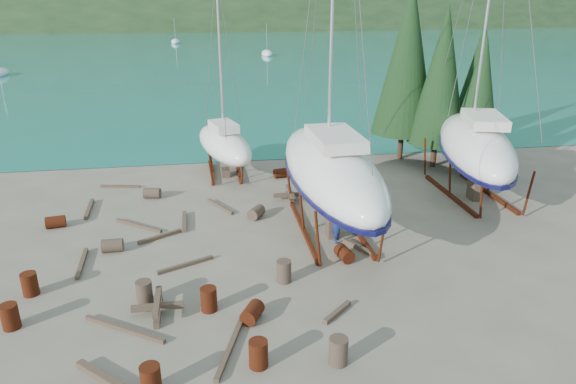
{
  "coord_description": "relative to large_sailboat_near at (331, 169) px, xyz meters",
  "views": [
    {
      "loc": [
        -1.93,
        -17.94,
        10.37
      ],
      "look_at": [
        1.47,
        3.0,
        2.26
      ],
      "focal_mm": 32.0,
      "sensor_mm": 36.0,
      "label": 1
    }
  ],
  "objects": [
    {
      "name": "ground",
      "position": [
        -3.52,
        -3.5,
        -3.04
      ],
      "size": [
        600.0,
        600.0,
        0.0
      ],
      "primitive_type": "plane",
      "color": "#5F5A4B",
      "rests_on": "ground"
    },
    {
      "name": "bay_water",
      "position": [
        -3.52,
        311.5,
        -3.03
      ],
      "size": [
        700.0,
        700.0,
        0.0
      ],
      "primitive_type": "plane",
      "color": "teal",
      "rests_on": "ground"
    },
    {
      "name": "far_hill",
      "position": [
        -3.52,
        316.5,
        -3.04
      ],
      "size": [
        800.0,
        360.0,
        110.0
      ],
      "primitive_type": "ellipsoid",
      "color": "black",
      "rests_on": "ground"
    },
    {
      "name": "far_house_left",
      "position": [
        -63.52,
        186.5,
        -0.12
      ],
      "size": [
        6.6,
        5.6,
        5.6
      ],
      "color": "beige",
      "rests_on": "ground"
    },
    {
      "name": "far_house_center",
      "position": [
        -23.52,
        186.5,
        -0.12
      ],
      "size": [
        6.6,
        5.6,
        5.6
      ],
      "color": "beige",
      "rests_on": "ground"
    },
    {
      "name": "far_house_right",
      "position": [
        26.48,
        186.5,
        -0.12
      ],
      "size": [
        6.6,
        5.6,
        5.6
      ],
      "color": "beige",
      "rests_on": "ground"
    },
    {
      "name": "cypress_near_right",
      "position": [
        8.98,
        8.5,
        2.75
      ],
      "size": [
        3.6,
        3.6,
        10.0
      ],
      "color": "black",
      "rests_on": "ground"
    },
    {
      "name": "cypress_mid_right",
      "position": [
        10.48,
        6.5,
        1.88
      ],
      "size": [
        3.06,
        3.06,
        8.5
      ],
      "color": "black",
      "rests_on": "ground"
    },
    {
      "name": "cypress_back_left",
      "position": [
        7.48,
        10.5,
        3.62
      ],
      "size": [
        4.14,
        4.14,
        11.5
      ],
      "color": "black",
      "rests_on": "ground"
    },
    {
      "name": "cypress_far_right",
      "position": [
        11.98,
        9.5,
        2.17
      ],
      "size": [
        3.24,
        3.24,
        9.0
      ],
      "color": "black",
      "rests_on": "ground"
    },
    {
      "name": "moored_boat_mid",
      "position": [
        6.48,
        76.5,
        -2.65
      ],
      "size": [
        2.0,
        5.0,
        6.05
      ],
      "color": "white",
      "rests_on": "ground"
    },
    {
      "name": "moored_boat_far",
      "position": [
        -11.52,
        106.5,
        -2.65
      ],
      "size": [
        2.0,
        5.0,
        6.05
      ],
      "color": "white",
      "rests_on": "ground"
    },
    {
      "name": "large_sailboat_near",
      "position": [
        0.0,
        0.0,
        0.0
      ],
      "size": [
        3.84,
        12.08,
        18.88
      ],
      "rotation": [
        0.0,
        0.0,
        0.03
      ],
      "color": "white",
      "rests_on": "ground"
    },
    {
      "name": "large_sailboat_far",
      "position": [
        8.76,
        3.21,
        -0.15
      ],
      "size": [
        6.31,
        11.66,
        17.7
      ],
      "rotation": [
        0.0,
        0.0,
        -0.29
      ],
      "color": "white",
      "rests_on": "ground"
    },
    {
      "name": "small_sailboat_shore",
      "position": [
        -4.44,
        9.06,
        -1.08
      ],
      "size": [
        4.23,
        7.79,
        11.9
      ],
      "rotation": [
        0.0,
        0.0,
        0.27
      ],
      "color": "white",
      "rests_on": "ground"
    },
    {
      "name": "worker",
      "position": [
        0.05,
        -1.23,
        -2.13
      ],
      "size": [
        0.47,
        0.68,
        1.82
      ],
      "primitive_type": "imported",
      "rotation": [
        0.0,
        0.0,
        1.52
      ],
      "color": "navy",
      "rests_on": "ground"
    },
    {
      "name": "drum_0",
      "position": [
        -12.25,
        -5.75,
        -2.6
      ],
      "size": [
        0.58,
        0.58,
        0.88
      ],
      "primitive_type": "cylinder",
      "color": "#571B0F",
      "rests_on": "ground"
    },
    {
      "name": "drum_2",
      "position": [
        -12.83,
        2.41,
        -2.75
      ],
      "size": [
        0.96,
        0.72,
        0.58
      ],
      "primitive_type": "cylinder",
      "rotation": [
        1.57,
        0.0,
        1.73
      ],
      "color": "#571B0F",
      "rests_on": "ground"
    },
    {
      "name": "drum_3",
      "position": [
        -4.31,
        -8.96,
        -2.6
      ],
      "size": [
        0.58,
        0.58,
        0.88
      ],
      "primitive_type": "cylinder",
      "color": "#571B0F",
      "rests_on": "ground"
    },
    {
      "name": "drum_4",
      "position": [
        -1.11,
        7.86,
        -2.75
      ],
      "size": [
        0.98,
        0.75,
        0.58
      ],
      "primitive_type": "cylinder",
      "rotation": [
        1.57,
        0.0,
        1.77
      ],
      "color": "#571B0F",
      "rests_on": "ground"
    },
    {
      "name": "drum_5",
      "position": [
        -2.82,
        -4.25,
        -2.6
      ],
      "size": [
        0.58,
        0.58,
        0.88
      ],
      "primitive_type": "cylinder",
      "color": "#2D2823",
      "rests_on": "ground"
    },
    {
      "name": "drum_6",
      "position": [
        -0.05,
        -2.94,
        -2.75
      ],
      "size": [
        0.75,
        0.98,
        0.58
      ],
      "primitive_type": "cylinder",
      "rotation": [
        1.57,
        0.0,
        0.21
      ],
      "color": "#571B0F",
      "rests_on": "ground"
    },
    {
      "name": "drum_8",
      "position": [
        -12.23,
        -3.67,
        -2.6
      ],
      "size": [
        0.58,
        0.58,
        0.88
      ],
      "primitive_type": "cylinder",
      "color": "#571B0F",
      "rests_on": "ground"
    },
    {
      "name": "drum_9",
      "position": [
        -8.6,
        5.62,
        -2.75
      ],
      "size": [
        0.98,
        0.75,
        0.58
      ],
      "primitive_type": "cylinder",
      "rotation": [
        1.57,
        0.0,
        1.36
      ],
      "color": "#2D2823",
      "rests_on": "ground"
    },
    {
      "name": "drum_10",
      "position": [
        -7.37,
        -9.57,
        -2.6
      ],
      "size": [
        0.58,
        0.58,
        0.88
      ],
      "primitive_type": "cylinder",
      "color": "#571B0F",
      "rests_on": "ground"
    },
    {
      "name": "drum_11",
      "position": [
        -3.24,
        2.02,
        -2.75
      ],
      "size": [
        0.98,
        1.05,
        0.58
      ],
      "primitive_type": "cylinder",
      "rotation": [
        1.57,
        0.0,
        2.54
      ],
      "color": "#2D2823",
      "rests_on": "ground"
    },
    {
      "name": "drum_12",
      "position": [
        -4.27,
        -6.59,
        -2.75
      ],
      "size": [
        0.93,
        1.05,
        0.58
      ],
      "primitive_type": "cylinder",
      "rotation": [
        1.57,
        0.0,
        2.65
      ],
      "color": "#571B0F",
      "rests_on": "ground"
    },
    {
      "name": "drum_14",
      "position": [
        -5.72,
        -5.75,
        -2.6
      ],
      "size": [
        0.58,
        0.58,
        0.88
      ],
      "primitive_type": "cylinder",
      "color": "#571B0F",
      "rests_on": "ground"
    },
    {
      "name": "drum_15",
      "position": [
        -9.76,
        -0.6,
        -2.75
      ],
      "size": [
        0.89,
        0.6,
        0.58
      ],
      "primitive_type": "cylinder",
      "rotation": [
        1.57,
        0.0,
        1.59
      ],
      "color": "#2D2823",
      "rests_on": "ground"
    },
    {
      "name": "drum_16",
      "position": [
        -7.99,
        -4.94,
        -2.6
      ],
      "size": [
        0.58,
        0.58,
        0.88
      ],
      "primitive_type": "cylinder",
      "color": "#2D2823",
      "rests_on": "ground"
    },
    {
      "name": "drum_17",
      "position": [
        -1.93,
        -9.21,
        -2.6
      ],
      "size": [
        0.58,
        0.58,
        0.88
      ],
      "primitive_type": "cylinder",
      "color": "#2D2823",
      "rests_on": "ground"
    },
    {
      "name": "timber_0",
      "position": [
        -10.59,
        7.62,
        -2.97
      ],
      "size": [
        2.28,
        0.54,
        0.14
      ],
      "primitive_type": "cube",
      "rotation": [
        0.0,
        0.0,
        1.39
      ],
      "color": "#4F3D2D",
      "rests_on": "ground"
    },
    {
      "name": "timber_1",
      "position": [
        0.86,
        -2.18,
        -2.94
      ],
      "size": [
        1.1,
        1.78,
        0.19
      ],
      "primitive_type": "cube",
      "rotation": [
        0.0,
        0.0,
        0.5
      ],
      "color": "#4F3D2D",
      "rests_on": "ground"
    },
    {
      "name": "timber_2",
      "position": [
        -11.69,
        4.34,
        -2.95
      ],
      "size": [
        0.32,
        2.5,
        0.19
      ],
      "primitive_type": "cube",
      "rotation": [
        0.0,
        0.0,
        0.05
      ],
      "color": "#4F3D2D",
      "rests_on": "ground"
    },
    {
      "name": "timber_3",
      "position": [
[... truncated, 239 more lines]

